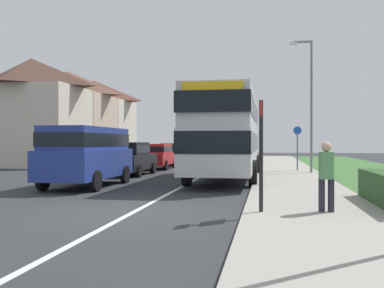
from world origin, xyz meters
TOP-DOWN VIEW (x-y plane):
  - ground_plane at (0.00, 0.00)m, footprint 120.00×120.00m
  - lane_marking_centre at (0.00, 8.00)m, footprint 0.14×60.00m
  - pavement_near_side at (4.20, 6.00)m, footprint 3.20×68.00m
  - double_decker_bus at (1.36, 9.46)m, footprint 2.80×10.49m
  - parked_van_blue at (-3.50, 5.62)m, footprint 2.11×5.00m
  - parked_car_black at (-3.73, 11.32)m, footprint 1.99×4.30m
  - parked_car_red at (-3.65, 16.51)m, footprint 2.00×4.09m
  - parked_car_dark_green at (-3.62, 21.78)m, footprint 1.92×4.50m
  - pedestrian_at_stop at (4.43, 0.15)m, footprint 0.34×0.34m
  - bus_stop_sign at (3.00, -0.07)m, footprint 0.09×0.52m
  - cycle_route_sign at (4.77, 14.77)m, footprint 0.44×0.08m
  - street_lamp_mid at (5.24, 13.15)m, footprint 1.14×0.20m
  - house_terrace_far_side at (-12.74, 23.42)m, footprint 6.63×16.40m

SIDE VIEW (x-z plane):
  - ground_plane at x=0.00m, z-range 0.00..0.00m
  - lane_marking_centre at x=0.00m, z-range 0.00..0.01m
  - pavement_near_side at x=4.20m, z-range 0.00..0.12m
  - parked_car_red at x=-3.65m, z-range 0.09..1.64m
  - parked_car_dark_green at x=-3.62m, z-range 0.09..1.66m
  - parked_car_black at x=-3.73m, z-range 0.08..1.74m
  - pedestrian_at_stop at x=4.43m, z-range 0.14..1.81m
  - parked_van_blue at x=-3.50m, z-range 0.21..2.42m
  - cycle_route_sign at x=4.77m, z-range 0.17..2.69m
  - bus_stop_sign at x=3.00m, z-range 0.24..2.84m
  - double_decker_bus at x=1.36m, z-range 0.29..3.99m
  - house_terrace_far_side at x=-12.74m, z-range 0.00..7.37m
  - street_lamp_mid at x=5.24m, z-range 0.54..7.36m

